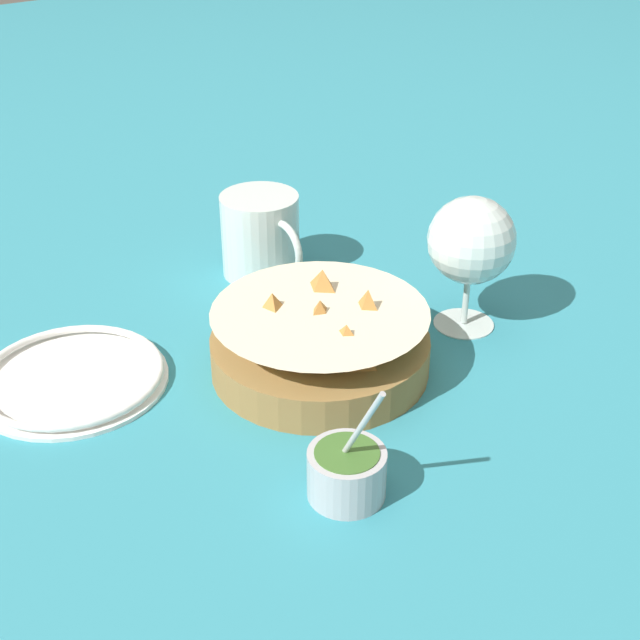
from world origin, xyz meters
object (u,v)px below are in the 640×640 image
sauce_cup (347,471)px  side_plate (72,377)px  wine_glass (471,244)px  beer_mug (261,238)px  food_basket (320,341)px

sauce_cup → side_plate: 0.32m
wine_glass → beer_mug: (-0.24, -0.11, -0.05)m
food_basket → sauce_cup: bearing=-29.5°
wine_glass → beer_mug: size_ratio=1.13×
wine_glass → side_plate: size_ratio=0.79×
sauce_cup → wine_glass: (-0.15, 0.28, 0.08)m
sauce_cup → side_plate: sauce_cup is taller
food_basket → beer_mug: size_ratio=1.67×
wine_glass → beer_mug: wine_glass is taller
food_basket → side_plate: (-0.13, -0.22, -0.03)m
sauce_cup → beer_mug: sauce_cup is taller
side_plate → sauce_cup: bearing=22.7°
sauce_cup → side_plate: size_ratio=0.67×
food_basket → sauce_cup: (0.17, -0.10, -0.01)m
food_basket → wine_glass: bearing=82.5°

